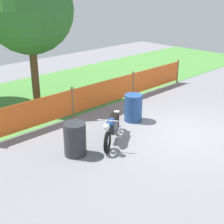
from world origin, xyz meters
The scene contains 7 objects.
ground centered at (0.00, 0.00, -0.01)m, with size 24.00×24.00×0.02m, color gray.
grass_verge centered at (0.00, 6.05, 0.01)m, with size 24.00×5.41×0.01m, color #4C8C3D.
barrier_fence centered at (0.00, 3.35, 0.54)m, with size 8.97×0.08×1.05m.
tree_near_left centered at (-1.44, 5.64, 3.35)m, with size 3.13×3.13×4.92m.
motorcycle_lead centered at (-1.82, 1.13, 0.43)m, with size 1.61×1.16×0.89m.
oil_drum centered at (-0.25, 1.76, 0.44)m, with size 0.58×0.58×0.88m, color navy.
spare_drum centered at (-3.02, 1.27, 0.44)m, with size 0.58×0.58×0.88m, color #2D2D33.
Camera 1 is at (-7.58, -4.78, 4.16)m, focal length 52.05 mm.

